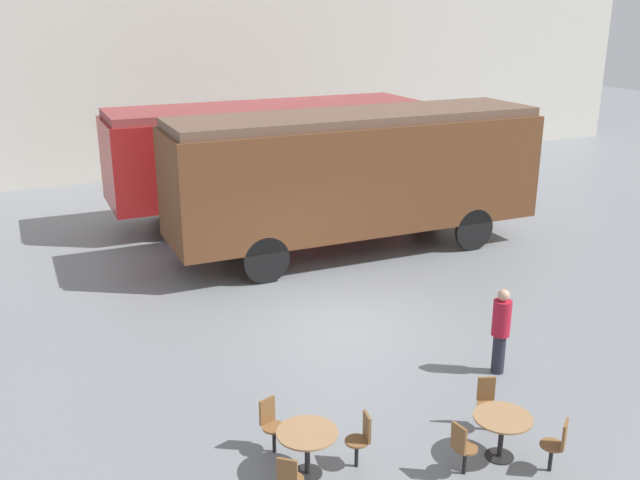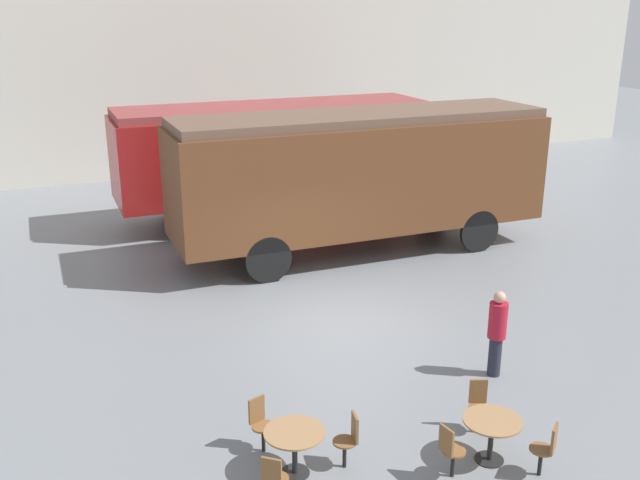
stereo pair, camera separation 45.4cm
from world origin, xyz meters
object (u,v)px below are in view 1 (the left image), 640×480
cafe_table_mid (307,440)px  cafe_table_near (502,425)px  cafe_chair_0 (558,442)px  passenger_coach_wooden (356,171)px  streamlined_locomotive (290,148)px  visitor_person (501,328)px

cafe_table_mid → cafe_table_near: bearing=-15.8°
cafe_table_near → cafe_table_mid: cafe_table_mid is taller
cafe_chair_0 → passenger_coach_wooden: bearing=-49.0°
streamlined_locomotive → visitor_person: (-0.36, -11.45, -1.29)m
cafe_table_near → cafe_chair_0: (0.52, -0.63, -0.05)m
cafe_table_near → visitor_person: size_ratio=0.53×
streamlined_locomotive → visitor_person: size_ratio=7.11×
passenger_coach_wooden → visitor_person: 7.44m
cafe_chair_0 → visitor_person: size_ratio=0.52×
streamlined_locomotive → cafe_chair_0: bearing=-95.8°
streamlined_locomotive → visitor_person: 11.53m
cafe_table_near → cafe_chair_0: bearing=-50.7°
streamlined_locomotive → cafe_table_near: streamlined_locomotive is taller
streamlined_locomotive → cafe_table_mid: 13.79m
streamlined_locomotive → cafe_chair_0: size_ratio=13.68×
cafe_chair_0 → visitor_person: bearing=-60.5°
cafe_table_mid → cafe_chair_0: bearing=-23.1°
cafe_table_mid → cafe_chair_0: size_ratio=1.04×
passenger_coach_wooden → cafe_chair_0: bearing=-99.7°
visitor_person → cafe_chair_0: bearing=-111.1°
cafe_table_near → cafe_chair_0: size_ratio=1.02×
streamlined_locomotive → cafe_table_mid: bearing=-110.6°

